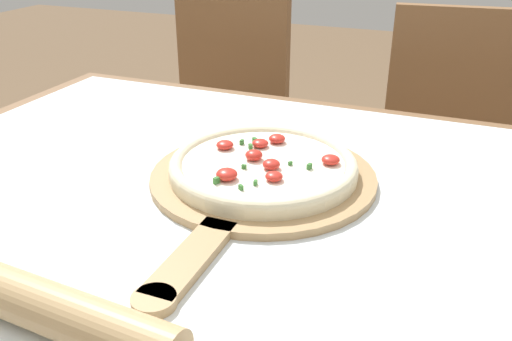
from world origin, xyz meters
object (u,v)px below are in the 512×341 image
object	(u,v)px
pizza	(263,165)
rolling_pin	(39,304)
chair_right	(450,153)
pizza_peel	(259,182)
chair_left	(221,119)

from	to	relation	value
pizza	rolling_pin	bearing A→B (deg)	-103.07
chair_right	pizza_peel	bearing A→B (deg)	-113.96
rolling_pin	chair_right	xyz separation A→B (m)	(0.35, 1.14, -0.25)
rolling_pin	chair_left	world-z (taller)	chair_left
rolling_pin	chair_left	bearing A→B (deg)	106.91
pizza	rolling_pin	distance (m)	0.40
rolling_pin	chair_left	xyz separation A→B (m)	(-0.35, 1.14, -0.25)
chair_left	chair_right	bearing A→B (deg)	2.08
pizza_peel	rolling_pin	bearing A→B (deg)	-103.74
chair_left	chair_right	xyz separation A→B (m)	(0.70, -0.00, 0.00)
chair_left	pizza	bearing A→B (deg)	-57.77
pizza_peel	rolling_pin	distance (m)	0.38
pizza	chair_left	distance (m)	0.91
pizza_peel	pizza	distance (m)	0.03
pizza_peel	chair_right	size ratio (longest dim) A/B	0.58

